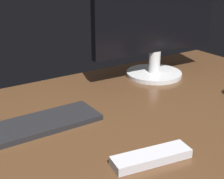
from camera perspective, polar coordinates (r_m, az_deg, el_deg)
desk at (r=94.30cm, az=4.39°, el=-4.93°), size 140.00×84.00×2.00cm
monitor at (r=120.22cm, az=7.99°, el=14.14°), size 52.17×21.27×48.68cm
keyboard at (r=88.49cm, az=-13.39°, el=-6.13°), size 34.97×12.26×1.46cm
tv_remote at (r=73.13cm, az=6.97°, el=-11.76°), size 18.83×8.12×2.04cm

